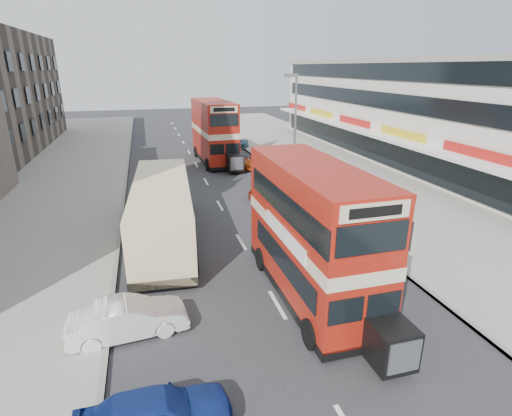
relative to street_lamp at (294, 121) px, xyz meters
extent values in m
plane|color=#28282B|center=(-6.52, -18.00, -4.78)|extent=(160.00, 160.00, 0.00)
cube|color=#28282B|center=(-6.52, 2.00, -4.78)|extent=(12.00, 90.00, 0.01)
cube|color=gray|center=(5.48, 2.00, -4.71)|extent=(12.00, 90.00, 0.15)
cube|color=gray|center=(-18.52, 2.00, -4.71)|extent=(12.00, 90.00, 0.15)
cube|color=gray|center=(-12.62, 2.00, -4.71)|extent=(0.20, 90.00, 0.16)
cube|color=gray|center=(-0.42, 2.00, -4.71)|extent=(0.20, 90.00, 0.16)
cube|color=beige|center=(13.48, 4.00, -0.28)|extent=(8.00, 46.00, 9.00)
cube|color=black|center=(9.43, 4.00, -3.18)|extent=(0.10, 44.00, 2.40)
cube|color=gray|center=(13.48, 4.00, 4.32)|extent=(8.20, 46.20, 0.40)
cube|color=white|center=(8.58, 4.00, -1.78)|extent=(1.80, 44.00, 0.20)
cylinder|color=slate|center=(0.08, 0.00, -0.78)|extent=(0.16, 0.16, 8.00)
cube|color=slate|center=(-0.32, 0.00, 3.22)|extent=(1.00, 0.20, 0.25)
cube|color=black|center=(-5.08, -15.58, -4.43)|extent=(2.61, 8.06, 0.35)
cube|color=maroon|center=(-5.08, -15.58, -3.23)|extent=(2.59, 8.06, 2.21)
cube|color=beige|center=(-5.08, -15.58, -1.97)|extent=(2.63, 8.10, 0.45)
cube|color=maroon|center=(-5.08, -15.58, -0.77)|extent=(2.59, 8.06, 2.11)
cube|color=maroon|center=(-5.08, -15.58, 0.37)|extent=(2.61, 8.08, 0.25)
cube|color=black|center=(-4.40, -20.20, -3.88)|extent=(1.22, 1.22, 1.31)
cube|color=black|center=(-4.62, 8.78, -4.41)|extent=(3.06, 8.73, 0.38)
cube|color=maroon|center=(-4.62, 8.78, -3.11)|extent=(3.04, 8.73, 2.37)
cube|color=beige|center=(-4.62, 8.78, -1.77)|extent=(3.08, 8.77, 0.49)
cube|color=maroon|center=(-4.62, 8.78, -0.47)|extent=(3.04, 8.73, 2.26)
cube|color=maroon|center=(-4.62, 8.78, 0.75)|extent=(3.06, 8.75, 0.27)
cube|color=black|center=(-3.75, 3.85, -3.81)|extent=(1.35, 1.34, 1.40)
cube|color=black|center=(-10.31, -8.70, -4.35)|extent=(3.42, 11.06, 0.44)
cube|color=beige|center=(-10.31, -8.70, -3.09)|extent=(3.39, 11.06, 2.84)
imported|color=navy|center=(-11.19, -20.69, -4.14)|extent=(3.84, 1.66, 1.29)
imported|color=white|center=(-11.91, -16.40, -4.14)|extent=(4.01, 1.74, 1.28)
imported|color=maroon|center=(-2.06, -3.66, -4.09)|extent=(4.90, 2.23, 1.39)
imported|color=#C24813|center=(-1.77, 4.81, -4.14)|extent=(4.84, 2.55, 1.30)
imported|color=teal|center=(-1.93, 14.54, -4.10)|extent=(4.13, 1.98, 1.36)
imported|color=gray|center=(2.20, -5.40, -3.68)|extent=(0.78, 0.59, 1.91)
imported|color=gray|center=(-2.19, 0.18, -4.33)|extent=(0.64, 1.73, 0.90)
imported|color=black|center=(-2.19, 0.18, -3.56)|extent=(0.65, 0.43, 1.75)
camera|label=1|loc=(-10.80, -28.51, 3.80)|focal=28.12mm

